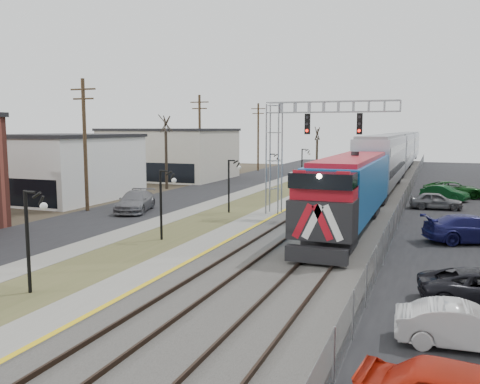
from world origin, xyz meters
The scene contains 21 objects.
street_west centered at (-11.50, 35.00, 0.02)m, with size 7.00×120.00×0.04m, color black.
sidewalk centered at (-7.00, 35.00, 0.04)m, with size 2.00×120.00×0.08m, color gray.
grass_median centered at (-4.00, 35.00, 0.03)m, with size 4.00×120.00×0.06m, color #4F532C.
platform centered at (-1.00, 35.00, 0.12)m, with size 2.00×120.00×0.24m, color gray.
ballast_bed centered at (4.00, 35.00, 0.10)m, with size 8.00×120.00×0.20m, color #595651.
platform_edge centered at (-0.12, 35.00, 0.24)m, with size 0.24×120.00×0.01m, color gold.
track_near centered at (2.00, 35.00, 0.28)m, with size 1.58×120.00×0.15m.
track_far centered at (5.50, 35.00, 0.28)m, with size 1.58×120.00×0.15m.
train centered at (5.50, 59.59, 2.92)m, with size 3.00×85.85×5.33m.
signal_gantry centered at (1.22, 27.99, 5.59)m, with size 9.00×1.07×8.15m.
lampposts centered at (-4.00, 18.29, 2.00)m, with size 0.14×62.14×4.00m.
utility_poles centered at (-14.50, 25.00, 5.00)m, with size 0.28×80.28×10.00m.
fence centered at (8.20, 35.00, 0.80)m, with size 0.04×120.00×1.60m, color gray.
buildings_west centered at (-21.00, 24.21, 3.01)m, with size 14.00×67.00×7.00m.
bare_trees centered at (-12.66, 38.91, 2.70)m, with size 12.30×42.30×5.95m.
car_lot_b centered at (11.26, 8.66, 0.63)m, with size 1.34×3.85×1.27m, color silver.
car_lot_d centered at (12.35, 23.57, 0.77)m, with size 2.15×5.30×1.54m, color navy.
car_lot_e centered at (10.44, 35.39, 0.67)m, with size 1.57×3.91×1.33m, color slate.
car_lot_f centered at (11.13, 40.78, 0.65)m, with size 1.38×3.96×1.30m, color #0C3E19.
car_street_b centered at (-10.84, 26.00, 0.77)m, with size 2.16×5.30×1.54m, color slate.
car_lot_g centered at (11.93, 43.21, 0.74)m, with size 2.45×5.31×1.48m, color #0C3F10.
Camera 1 is at (10.27, -6.64, 6.29)m, focal length 38.00 mm.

